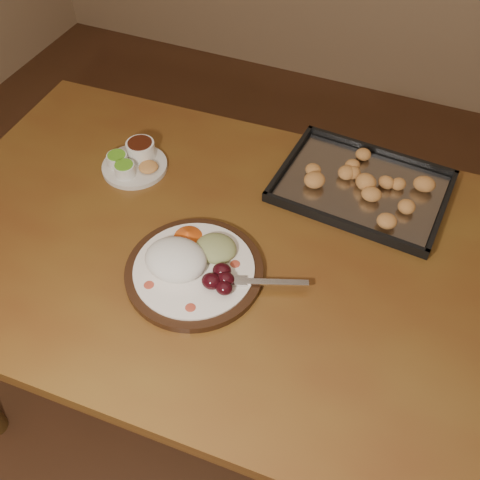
% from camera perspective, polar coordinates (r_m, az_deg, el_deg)
% --- Properties ---
extents(ground, '(4.00, 4.00, 0.00)m').
position_cam_1_polar(ground, '(1.82, 0.89, -18.80)').
color(ground, '#502D1B').
rests_on(ground, ground).
extents(dining_table, '(1.53, 0.96, 0.75)m').
position_cam_1_polar(dining_table, '(1.30, -0.41, -3.57)').
color(dining_table, brown).
rests_on(dining_table, ground).
extents(dinner_plate, '(0.40, 0.30, 0.07)m').
position_cam_1_polar(dinner_plate, '(1.17, -5.14, -2.69)').
color(dinner_plate, black).
rests_on(dinner_plate, dining_table).
extents(condiment_saucer, '(0.17, 0.17, 0.06)m').
position_cam_1_polar(condiment_saucer, '(1.43, -11.22, 8.28)').
color(condiment_saucer, silver).
rests_on(condiment_saucer, dining_table).
extents(baking_tray, '(0.43, 0.33, 0.04)m').
position_cam_1_polar(baking_tray, '(1.38, 12.84, 5.68)').
color(baking_tray, black).
rests_on(baking_tray, dining_table).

